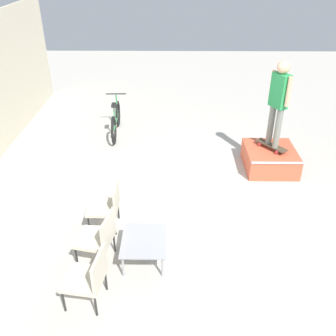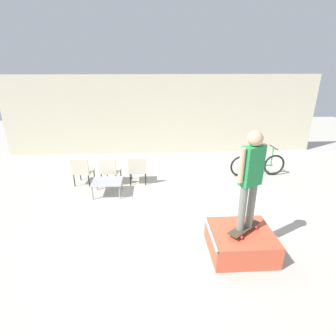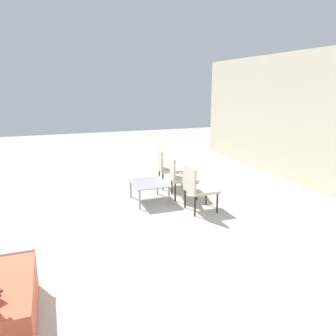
# 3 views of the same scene
# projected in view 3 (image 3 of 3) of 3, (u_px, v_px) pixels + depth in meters

# --- Properties ---
(ground_plane) EXTENTS (24.00, 24.00, 0.00)m
(ground_plane) POSITION_uv_depth(u_px,v_px,m) (100.00, 250.00, 4.61)
(ground_plane) COLOR #B7B2A8
(coffee_table) EXTENTS (0.80, 0.68, 0.39)m
(coffee_table) POSITION_uv_depth(u_px,v_px,m) (149.00, 185.00, 6.45)
(coffee_table) COLOR #9E9EA3
(coffee_table) RESTS_ON ground_plane
(patio_chair_left) EXTENTS (0.59, 0.59, 0.85)m
(patio_chair_left) POSITION_uv_depth(u_px,v_px,m) (167.00, 166.00, 7.38)
(patio_chair_left) COLOR black
(patio_chair_left) RESTS_ON ground_plane
(patio_chair_center) EXTENTS (0.62, 0.62, 0.85)m
(patio_chair_center) POSITION_uv_depth(u_px,v_px,m) (180.00, 175.00, 6.66)
(patio_chair_center) COLOR black
(patio_chair_center) RESTS_ON ground_plane
(patio_chair_right) EXTENTS (0.52, 0.52, 0.85)m
(patio_chair_right) POSITION_uv_depth(u_px,v_px,m) (197.00, 186.00, 5.91)
(patio_chair_right) COLOR black
(patio_chair_right) RESTS_ON ground_plane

